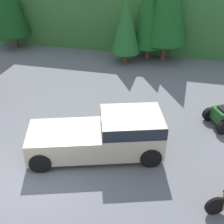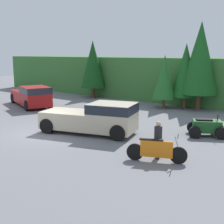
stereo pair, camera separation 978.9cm
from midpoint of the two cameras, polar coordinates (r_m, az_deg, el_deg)
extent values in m
plane|color=slate|center=(14.40, -27.26, 2.13)|extent=(80.00, 80.00, 0.00)
cube|color=#387033|center=(27.24, -6.67, 22.42)|extent=(44.00, 6.00, 3.94)
cylinder|color=brown|center=(27.73, -24.58, 16.99)|extent=(0.33, 0.33, 1.00)
cone|color=#144719|center=(27.28, -25.97, 22.57)|extent=(2.45, 2.45, 4.56)
cylinder|color=brown|center=(22.84, -7.80, 16.47)|extent=(0.25, 0.25, 0.76)
cone|color=#236628|center=(22.38, -8.22, 21.71)|extent=(1.87, 1.87, 3.48)
cylinder|color=brown|center=(23.37, -3.77, 17.23)|extent=(0.31, 0.31, 0.93)
cone|color=#19561E|center=(22.86, -4.01, 23.48)|extent=(2.26, 2.26, 4.22)
cylinder|color=brown|center=(23.25, -0.99, 17.59)|extent=(0.41, 0.41, 1.22)
cube|color=beige|center=(13.84, -13.05, 8.44)|extent=(2.83, 2.56, 1.52)
cube|color=#1E232D|center=(13.66, -13.31, 10.36)|extent=(2.86, 2.58, 0.49)
cube|color=beige|center=(14.60, -23.18, 6.62)|extent=(3.33, 2.72, 0.93)
cylinder|color=black|center=(14.79, -9.90, 7.90)|extent=(0.88, 0.52, 0.83)
cylinder|color=black|center=(13.19, -10.48, 4.80)|extent=(0.88, 0.52, 0.83)
cylinder|color=black|center=(15.78, -25.20, 6.82)|extent=(0.88, 0.52, 0.83)
cylinder|color=black|center=(14.29, -27.31, 3.79)|extent=(0.88, 0.52, 0.83)
cylinder|color=black|center=(10.98, -2.94, -0.93)|extent=(0.69, 0.37, 0.70)
cylinder|color=black|center=(15.98, 2.63, 9.78)|extent=(0.66, 0.50, 0.63)
cylinder|color=black|center=(14.99, 4.03, 8.21)|extent=(0.66, 0.50, 0.63)
camera|label=1|loc=(4.89, -75.03, 35.22)|focal=50.00mm
camera|label=2|loc=(4.89, 104.97, -35.22)|focal=50.00mm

